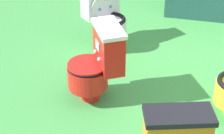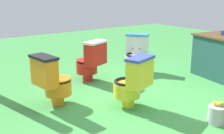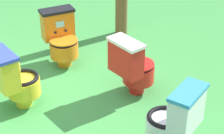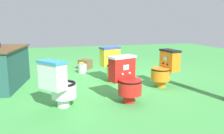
{
  "view_description": "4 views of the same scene",
  "coord_description": "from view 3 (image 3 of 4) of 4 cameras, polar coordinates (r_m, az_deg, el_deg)",
  "views": [
    {
      "loc": [
        -1.19,
        -3.08,
        2.26
      ],
      "look_at": [
        -1.37,
        -0.05,
        0.34
      ],
      "focal_mm": 63.79,
      "sensor_mm": 36.0,
      "label": 1
    },
    {
      "loc": [
        2.58,
        -2.63,
        1.58
      ],
      "look_at": [
        -0.83,
        -0.08,
        0.41
      ],
      "focal_mm": 46.14,
      "sensor_mm": 36.0,
      "label": 2
    },
    {
      "loc": [
        0.04,
        3.65,
        2.67
      ],
      "look_at": [
        -1.21,
        0.08,
        0.49
      ],
      "focal_mm": 65.01,
      "sensor_mm": 36.0,
      "label": 3
    },
    {
      "loc": [
        -4.85,
        1.17,
        1.26
      ],
      "look_at": [
        -1.17,
        0.09,
        0.51
      ],
      "focal_mm": 37.27,
      "sensor_mm": 36.0,
      "label": 4
    }
  ],
  "objects": [
    {
      "name": "ground",
      "position": [
        4.52,
        -15.07,
        -7.41
      ],
      "size": [
        14.0,
        14.0,
        0.0
      ],
      "primitive_type": "plane",
      "color": "#429947"
    },
    {
      "name": "toilet_yellow",
      "position": [
        4.5,
        -13.54,
        -1.61
      ],
      "size": [
        0.59,
        0.53,
        0.73
      ],
      "rotation": [
        0.0,
        0.0,
        1.88
      ],
      "color": "yellow",
      "rests_on": "ground"
    },
    {
      "name": "toilet_red",
      "position": [
        4.62,
        2.96,
        0.08
      ],
      "size": [
        0.6,
        0.54,
        0.73
      ],
      "rotation": [
        0.0,
        0.0,
        1.91
      ],
      "color": "red",
      "rests_on": "ground"
    },
    {
      "name": "toilet_white",
      "position": [
        3.84,
        8.8,
        -7.21
      ],
      "size": [
        0.62,
        0.63,
        0.73
      ],
      "rotation": [
        0.0,
        0.0,
        3.78
      ],
      "color": "white",
      "rests_on": "ground"
    },
    {
      "name": "toilet_orange",
      "position": [
        5.32,
        -7.16,
        4.12
      ],
      "size": [
        0.46,
        0.53,
        0.73
      ],
      "rotation": [
        0.0,
        0.0,
        0.11
      ],
      "color": "orange",
      "rests_on": "ground"
    }
  ]
}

